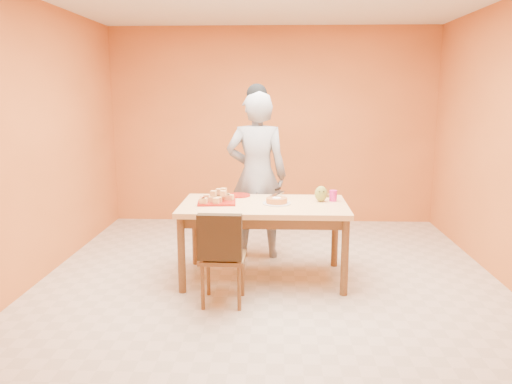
{
  "coord_description": "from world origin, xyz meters",
  "views": [
    {
      "loc": [
        0.06,
        -4.49,
        1.81
      ],
      "look_at": [
        -0.14,
        0.3,
        0.86
      ],
      "focal_mm": 35.0,
      "sensor_mm": 36.0,
      "label": 1
    }
  ],
  "objects_px": {
    "red_dinner_plate": "(239,195)",
    "magenta_glass": "(333,196)",
    "sponge_cake": "(277,200)",
    "checker_tin": "(328,195)",
    "pastry_platter": "(217,201)",
    "person": "(257,176)",
    "egg_ornament": "(321,194)",
    "dining_chair": "(223,256)",
    "dining_table": "(264,213)"
  },
  "relations": [
    {
      "from": "red_dinner_plate",
      "to": "magenta_glass",
      "type": "bearing_deg",
      "value": -12.38
    },
    {
      "from": "sponge_cake",
      "to": "checker_tin",
      "type": "distance_m",
      "value": 0.64
    },
    {
      "from": "red_dinner_plate",
      "to": "pastry_platter",
      "type": "bearing_deg",
      "value": -120.4
    },
    {
      "from": "person",
      "to": "magenta_glass",
      "type": "distance_m",
      "value": 0.97
    },
    {
      "from": "person",
      "to": "pastry_platter",
      "type": "xyz_separation_m",
      "value": [
        -0.36,
        -0.68,
        -0.14
      ]
    },
    {
      "from": "checker_tin",
      "to": "egg_ornament",
      "type": "bearing_deg",
      "value": -111.56
    },
    {
      "from": "red_dinner_plate",
      "to": "magenta_glass",
      "type": "height_order",
      "value": "magenta_glass"
    },
    {
      "from": "dining_chair",
      "to": "person",
      "type": "distance_m",
      "value": 1.43
    },
    {
      "from": "dining_table",
      "to": "pastry_platter",
      "type": "bearing_deg",
      "value": 176.26
    },
    {
      "from": "pastry_platter",
      "to": "person",
      "type": "bearing_deg",
      "value": 61.85
    },
    {
      "from": "person",
      "to": "sponge_cake",
      "type": "distance_m",
      "value": 0.76
    },
    {
      "from": "person",
      "to": "magenta_glass",
      "type": "relative_size",
      "value": 16.89
    },
    {
      "from": "egg_ornament",
      "to": "pastry_platter",
      "type": "bearing_deg",
      "value": 163.64
    },
    {
      "from": "magenta_glass",
      "to": "checker_tin",
      "type": "bearing_deg",
      "value": 97.84
    },
    {
      "from": "dining_chair",
      "to": "checker_tin",
      "type": "xyz_separation_m",
      "value": [
        0.99,
        0.97,
        0.34
      ]
    },
    {
      "from": "checker_tin",
      "to": "magenta_glass",
      "type": "bearing_deg",
      "value": -82.16
    },
    {
      "from": "pastry_platter",
      "to": "checker_tin",
      "type": "xyz_separation_m",
      "value": [
        1.11,
        0.32,
        0.0
      ]
    },
    {
      "from": "sponge_cake",
      "to": "red_dinner_plate",
      "type": "bearing_deg",
      "value": 137.23
    },
    {
      "from": "dining_table",
      "to": "dining_chair",
      "type": "relative_size",
      "value": 1.9
    },
    {
      "from": "sponge_cake",
      "to": "magenta_glass",
      "type": "distance_m",
      "value": 0.58
    },
    {
      "from": "red_dinner_plate",
      "to": "magenta_glass",
      "type": "distance_m",
      "value": 0.97
    },
    {
      "from": "dining_table",
      "to": "magenta_glass",
      "type": "xyz_separation_m",
      "value": [
        0.68,
        0.14,
        0.15
      ]
    },
    {
      "from": "egg_ornament",
      "to": "person",
      "type": "bearing_deg",
      "value": 116.79
    },
    {
      "from": "dining_chair",
      "to": "egg_ornament",
      "type": "height_order",
      "value": "egg_ornament"
    },
    {
      "from": "person",
      "to": "egg_ornament",
      "type": "bearing_deg",
      "value": 138.31
    },
    {
      "from": "pastry_platter",
      "to": "sponge_cake",
      "type": "height_order",
      "value": "sponge_cake"
    },
    {
      "from": "dining_table",
      "to": "egg_ornament",
      "type": "height_order",
      "value": "egg_ornament"
    },
    {
      "from": "dining_table",
      "to": "egg_ornament",
      "type": "xyz_separation_m",
      "value": [
        0.56,
        0.12,
        0.17
      ]
    },
    {
      "from": "dining_chair",
      "to": "sponge_cake",
      "type": "bearing_deg",
      "value": 53.69
    },
    {
      "from": "pastry_platter",
      "to": "sponge_cake",
      "type": "bearing_deg",
      "value": -4.44
    },
    {
      "from": "person",
      "to": "checker_tin",
      "type": "bearing_deg",
      "value": 154.83
    },
    {
      "from": "egg_ornament",
      "to": "checker_tin",
      "type": "distance_m",
      "value": 0.26
    },
    {
      "from": "red_dinner_plate",
      "to": "dining_table",
      "type": "bearing_deg",
      "value": -52.29
    },
    {
      "from": "pastry_platter",
      "to": "magenta_glass",
      "type": "height_order",
      "value": "magenta_glass"
    },
    {
      "from": "checker_tin",
      "to": "red_dinner_plate",
      "type": "bearing_deg",
      "value": 180.0
    },
    {
      "from": "dining_table",
      "to": "dining_chair",
      "type": "height_order",
      "value": "dining_chair"
    },
    {
      "from": "person",
      "to": "egg_ornament",
      "type": "distance_m",
      "value": 0.89
    },
    {
      "from": "dining_chair",
      "to": "magenta_glass",
      "type": "distance_m",
      "value": 1.32
    },
    {
      "from": "sponge_cake",
      "to": "magenta_glass",
      "type": "height_order",
      "value": "magenta_glass"
    },
    {
      "from": "pastry_platter",
      "to": "sponge_cake",
      "type": "distance_m",
      "value": 0.58
    },
    {
      "from": "person",
      "to": "pastry_platter",
      "type": "height_order",
      "value": "person"
    },
    {
      "from": "sponge_cake",
      "to": "person",
      "type": "bearing_deg",
      "value": 107.0
    },
    {
      "from": "pastry_platter",
      "to": "red_dinner_plate",
      "type": "height_order",
      "value": "pastry_platter"
    },
    {
      "from": "dining_table",
      "to": "red_dinner_plate",
      "type": "bearing_deg",
      "value": 127.71
    },
    {
      "from": "red_dinner_plate",
      "to": "checker_tin",
      "type": "xyz_separation_m",
      "value": [
        0.92,
        0.0,
        0.01
      ]
    },
    {
      "from": "sponge_cake",
      "to": "magenta_glass",
      "type": "relative_size",
      "value": 1.88
    },
    {
      "from": "person",
      "to": "egg_ornament",
      "type": "height_order",
      "value": "person"
    },
    {
      "from": "dining_chair",
      "to": "person",
      "type": "relative_size",
      "value": 0.46
    },
    {
      "from": "dining_table",
      "to": "person",
      "type": "relative_size",
      "value": 0.88
    },
    {
      "from": "person",
      "to": "sponge_cake",
      "type": "bearing_deg",
      "value": 107.32
    }
  ]
}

